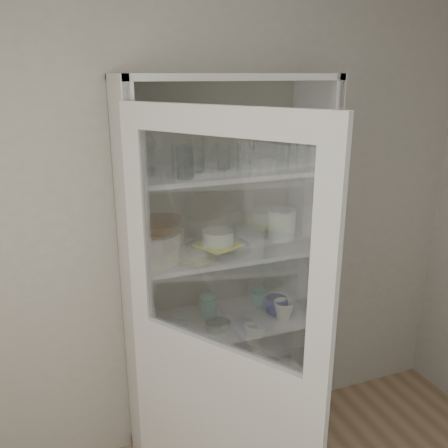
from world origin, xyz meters
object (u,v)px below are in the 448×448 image
object	(u,v)px
goblet_1	(202,151)
plate_stack_back	(164,238)
goblet_2	(253,148)
glass_platter	(218,248)
mug_blue	(276,306)
yellow_trivet	(218,245)
teal_jar	(208,306)
terracotta_bowl	(155,226)
grey_bowl_stack	(282,224)
plate_stack_front	(156,254)
white_ramekin	(218,237)
mug_teal	(259,299)
measuring_cups	(216,325)
cream_dish	(191,387)
pantry_cabinet	(220,299)
white_canister	(146,317)
goblet_3	(279,145)
cream_bowl	(156,240)
mug_white	(284,310)
cupboard_door	(220,394)
goblet_0	(148,150)

from	to	relation	value
goblet_1	plate_stack_back	world-z (taller)	goblet_1
goblet_1	goblet_2	size ratio (longest dim) A/B	1.00
glass_platter	mug_blue	size ratio (longest dim) A/B	2.60
yellow_trivet	teal_jar	bearing A→B (deg)	110.45
terracotta_bowl	grey_bowl_stack	bearing A→B (deg)	5.70
plate_stack_front	white_ramekin	xyz separation A→B (m)	(0.32, 0.03, 0.03)
white_ramekin	mug_teal	xyz separation A→B (m)	(0.27, 0.07, -0.42)
goblet_2	glass_platter	xyz separation A→B (m)	(-0.23, -0.12, -0.47)
goblet_1	measuring_cups	xyz separation A→B (m)	(-0.00, -0.20, -0.85)
goblet_1	cream_dish	size ratio (longest dim) A/B	0.71
pantry_cabinet	white_canister	bearing A→B (deg)	-177.22
mug_teal	goblet_3	bearing A→B (deg)	24.91
cream_bowl	mug_teal	size ratio (longest dim) A/B	2.36
goblet_3	plate_stack_back	world-z (taller)	goblet_3
goblet_2	mug_white	xyz separation A→B (m)	(0.10, -0.22, -0.82)
goblet_2	measuring_cups	world-z (taller)	goblet_2
terracotta_bowl	cream_dish	distance (m)	0.95
cupboard_door	goblet_1	world-z (taller)	cupboard_door
cream_bowl	grey_bowl_stack	size ratio (longest dim) A/B	1.40
goblet_1	glass_platter	bearing A→B (deg)	-73.03
goblet_1	mug_blue	bearing A→B (deg)	-25.11
plate_stack_front	goblet_1	bearing A→B (deg)	28.65
plate_stack_back	goblet_3	bearing A→B (deg)	-3.14
grey_bowl_stack	white_canister	xyz separation A→B (m)	(-0.74, 0.03, -0.42)
terracotta_bowl	mug_blue	size ratio (longest dim) A/B	1.96
pantry_cabinet	mug_white	xyz separation A→B (m)	(0.29, -0.19, -0.03)
goblet_3	white_ramekin	distance (m)	0.58
goblet_0	terracotta_bowl	bearing A→B (deg)	-96.78
pantry_cabinet	mug_teal	distance (m)	0.23
white_ramekin	measuring_cups	world-z (taller)	white_ramekin
pantry_cabinet	measuring_cups	xyz separation A→B (m)	(-0.08, -0.16, -0.06)
goblet_3	mug_teal	size ratio (longest dim) A/B	1.72
teal_jar	goblet_2	bearing A→B (deg)	9.27
cupboard_door	plate_stack_back	size ratio (longest dim) A/B	9.70
pantry_cabinet	white_canister	distance (m)	0.41
cupboard_door	goblet_1	xyz separation A→B (m)	(0.17, 0.69, 0.86)
cupboard_door	plate_stack_front	xyz separation A→B (m)	(-0.11, 0.54, 0.42)
goblet_0	grey_bowl_stack	xyz separation A→B (m)	(0.67, -0.10, -0.41)
glass_platter	white_ramekin	world-z (taller)	white_ramekin
measuring_cups	cupboard_door	bearing A→B (deg)	-108.58
cupboard_door	goblet_2	bearing A→B (deg)	113.41
plate_stack_back	white_ramekin	bearing A→B (deg)	-35.40
goblet_0	plate_stack_front	size ratio (longest dim) A/B	0.85
goblet_3	mug_teal	xyz separation A→B (m)	(-0.12, -0.06, -0.84)
cupboard_door	glass_platter	distance (m)	0.73
mug_teal	measuring_cups	distance (m)	0.34
glass_platter	white_canister	distance (m)	0.51
glass_platter	mug_white	bearing A→B (deg)	-17.21
mug_white	grey_bowl_stack	bearing A→B (deg)	82.95
goblet_2	white_canister	xyz separation A→B (m)	(-0.60, -0.05, -0.81)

